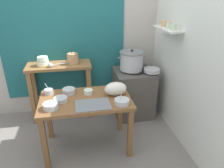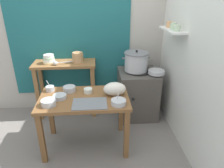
{
  "view_description": "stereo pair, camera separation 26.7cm",
  "coord_description": "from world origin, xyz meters",
  "px_view_note": "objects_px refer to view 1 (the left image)",
  "views": [
    {
      "loc": [
        -0.01,
        -2.25,
        1.93
      ],
      "look_at": [
        0.45,
        0.15,
        0.82
      ],
      "focal_mm": 33.38,
      "sensor_mm": 36.0,
      "label": 1
    },
    {
      "loc": [
        0.26,
        -2.28,
        1.93
      ],
      "look_at": [
        0.45,
        0.15,
        0.82
      ],
      "focal_mm": 33.38,
      "sensor_mm": 36.0,
      "label": 2
    }
  ],
  "objects_px": {
    "bowl_stack_enamel": "(43,62)",
    "prep_bowl_4": "(51,106)",
    "ladle": "(51,65)",
    "prep_bowl_3": "(61,99)",
    "serving_tray": "(93,105)",
    "prep_bowl_2": "(122,102)",
    "prep_bowl_5": "(49,91)",
    "back_shelf_table": "(60,78)",
    "plastic_bag": "(116,89)",
    "prep_bowl_1": "(88,92)",
    "stove_block": "(133,92)",
    "prep_table": "(86,107)",
    "wide_pan": "(152,70)",
    "steamer_pot": "(132,61)",
    "clay_pot": "(73,59)",
    "prep_bowl_0": "(69,91)"
  },
  "relations": [
    {
      "from": "bowl_stack_enamel",
      "to": "prep_bowl_4",
      "type": "distance_m",
      "value": 1.01
    },
    {
      "from": "ladle",
      "to": "prep_bowl_3",
      "type": "xyz_separation_m",
      "value": [
        0.14,
        -0.72,
        -0.19
      ]
    },
    {
      "from": "serving_tray",
      "to": "prep_bowl_2",
      "type": "distance_m",
      "value": 0.34
    },
    {
      "from": "bowl_stack_enamel",
      "to": "prep_bowl_5",
      "type": "distance_m",
      "value": 0.64
    },
    {
      "from": "back_shelf_table",
      "to": "plastic_bag",
      "type": "relative_size",
      "value": 3.45
    },
    {
      "from": "prep_bowl_1",
      "to": "prep_bowl_4",
      "type": "relative_size",
      "value": 0.64
    },
    {
      "from": "stove_block",
      "to": "ladle",
      "type": "bearing_deg",
      "value": 179.38
    },
    {
      "from": "prep_table",
      "to": "wide_pan",
      "type": "xyz_separation_m",
      "value": [
        1.05,
        0.56,
        0.2
      ]
    },
    {
      "from": "prep_bowl_4",
      "to": "prep_table",
      "type": "bearing_deg",
      "value": 22.63
    },
    {
      "from": "prep_bowl_2",
      "to": "steamer_pot",
      "type": "bearing_deg",
      "value": 68.46
    },
    {
      "from": "plastic_bag",
      "to": "stove_block",
      "type": "bearing_deg",
      "value": 57.2
    },
    {
      "from": "wide_pan",
      "to": "prep_bowl_3",
      "type": "bearing_deg",
      "value": -157.06
    },
    {
      "from": "prep_table",
      "to": "prep_bowl_3",
      "type": "height_order",
      "value": "prep_bowl_3"
    },
    {
      "from": "clay_pot",
      "to": "prep_bowl_2",
      "type": "height_order",
      "value": "clay_pot"
    },
    {
      "from": "prep_table",
      "to": "plastic_bag",
      "type": "xyz_separation_m",
      "value": [
        0.38,
        0.03,
        0.2
      ]
    },
    {
      "from": "plastic_bag",
      "to": "prep_bowl_0",
      "type": "relative_size",
      "value": 1.75
    },
    {
      "from": "prep_table",
      "to": "prep_bowl_1",
      "type": "bearing_deg",
      "value": 69.13
    },
    {
      "from": "prep_table",
      "to": "prep_bowl_2",
      "type": "bearing_deg",
      "value": -27.03
    },
    {
      "from": "prep_bowl_3",
      "to": "stove_block",
      "type": "bearing_deg",
      "value": 32.74
    },
    {
      "from": "prep_table",
      "to": "steamer_pot",
      "type": "bearing_deg",
      "value": 43.09
    },
    {
      "from": "prep_bowl_2",
      "to": "prep_bowl_4",
      "type": "relative_size",
      "value": 1.02
    },
    {
      "from": "prep_bowl_5",
      "to": "prep_bowl_2",
      "type": "bearing_deg",
      "value": -26.16
    },
    {
      "from": "ladle",
      "to": "prep_bowl_0",
      "type": "relative_size",
      "value": 1.82
    },
    {
      "from": "stove_block",
      "to": "prep_bowl_3",
      "type": "xyz_separation_m",
      "value": [
        -1.1,
        -0.71,
        0.36
      ]
    },
    {
      "from": "stove_block",
      "to": "prep_bowl_5",
      "type": "bearing_deg",
      "value": -158.71
    },
    {
      "from": "plastic_bag",
      "to": "prep_bowl_0",
      "type": "height_order",
      "value": "plastic_bag"
    },
    {
      "from": "bowl_stack_enamel",
      "to": "prep_bowl_1",
      "type": "relative_size",
      "value": 1.69
    },
    {
      "from": "prep_bowl_3",
      "to": "steamer_pot",
      "type": "bearing_deg",
      "value": 34.45
    },
    {
      "from": "serving_tray",
      "to": "wide_pan",
      "type": "relative_size",
      "value": 1.63
    },
    {
      "from": "serving_tray",
      "to": "plastic_bag",
      "type": "distance_m",
      "value": 0.38
    },
    {
      "from": "steamer_pot",
      "to": "ladle",
      "type": "height_order",
      "value": "steamer_pot"
    },
    {
      "from": "clay_pot",
      "to": "prep_bowl_0",
      "type": "xyz_separation_m",
      "value": [
        -0.08,
        -0.65,
        -0.22
      ]
    },
    {
      "from": "prep_bowl_2",
      "to": "prep_bowl_3",
      "type": "distance_m",
      "value": 0.73
    },
    {
      "from": "prep_bowl_2",
      "to": "back_shelf_table",
      "type": "bearing_deg",
      "value": 125.38
    },
    {
      "from": "back_shelf_table",
      "to": "stove_block",
      "type": "relative_size",
      "value": 1.23
    },
    {
      "from": "ladle",
      "to": "wide_pan",
      "type": "bearing_deg",
      "value": -5.92
    },
    {
      "from": "steamer_pot",
      "to": "plastic_bag",
      "type": "xyz_separation_m",
      "value": [
        -0.39,
        -0.69,
        -0.12
      ]
    },
    {
      "from": "prep_table",
      "to": "ladle",
      "type": "relative_size",
      "value": 3.79
    },
    {
      "from": "stove_block",
      "to": "prep_bowl_0",
      "type": "xyz_separation_m",
      "value": [
        -1.01,
        -0.52,
        0.37
      ]
    },
    {
      "from": "back_shelf_table",
      "to": "prep_bowl_5",
      "type": "bearing_deg",
      "value": -100.46
    },
    {
      "from": "clay_pot",
      "to": "serving_tray",
      "type": "distance_m",
      "value": 1.05
    },
    {
      "from": "prep_bowl_0",
      "to": "prep_bowl_1",
      "type": "bearing_deg",
      "value": -12.7
    },
    {
      "from": "back_shelf_table",
      "to": "wide_pan",
      "type": "xyz_separation_m",
      "value": [
        1.39,
        -0.27,
        0.13
      ]
    },
    {
      "from": "clay_pot",
      "to": "prep_bowl_0",
      "type": "height_order",
      "value": "clay_pot"
    },
    {
      "from": "back_shelf_table",
      "to": "steamer_pot",
      "type": "relative_size",
      "value": 2.27
    },
    {
      "from": "clay_pot",
      "to": "bowl_stack_enamel",
      "type": "height_order",
      "value": "clay_pot"
    },
    {
      "from": "wide_pan",
      "to": "prep_bowl_5",
      "type": "height_order",
      "value": "prep_bowl_5"
    },
    {
      "from": "clay_pot",
      "to": "plastic_bag",
      "type": "bearing_deg",
      "value": -57.99
    },
    {
      "from": "prep_bowl_0",
      "to": "bowl_stack_enamel",
      "type": "bearing_deg",
      "value": 119.5
    },
    {
      "from": "prep_table",
      "to": "plastic_bag",
      "type": "bearing_deg",
      "value": 4.88
    }
  ]
}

